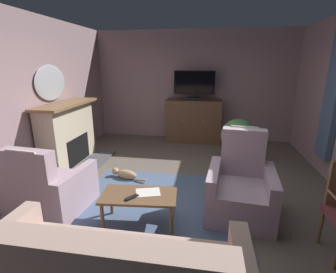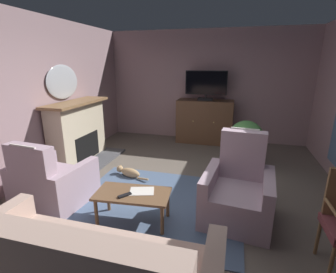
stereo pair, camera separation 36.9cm
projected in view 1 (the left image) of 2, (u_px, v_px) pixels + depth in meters
name	position (u px, v px, depth m)	size (l,w,h in m)	color
ground_plane	(175.00, 201.00, 3.75)	(5.63, 7.15, 0.04)	#665B51
wall_back	(193.00, 86.00, 6.50)	(5.63, 0.10, 2.77)	gray
wall_left	(7.00, 103.00, 3.75)	(0.10, 7.15, 2.77)	gray
curtain_panel_far	(334.00, 91.00, 4.12)	(0.10, 0.44, 2.32)	slate
rug_central	(160.00, 203.00, 3.63)	(2.40, 2.01, 0.01)	slate
fireplace	(69.00, 136.00, 4.88)	(0.86, 1.59, 1.24)	#4C4C51
wall_mirror_oval	(51.00, 83.00, 4.63)	(0.06, 0.92, 0.65)	#B2B7BF
tv_cabinet	(193.00, 122.00, 6.40)	(1.38, 0.57, 1.08)	#402A1C
television	(194.00, 84.00, 6.09)	(1.00, 0.20, 0.71)	black
coffee_table	(139.00, 198.00, 3.08)	(0.96, 0.55, 0.42)	brown
tv_remote	(132.00, 197.00, 2.97)	(0.17, 0.05, 0.02)	black
folded_newspaper	(148.00, 192.00, 3.11)	(0.30, 0.22, 0.01)	silver
armchair_beside_cabinet	(49.00, 189.00, 3.41)	(1.02, 0.94, 0.99)	#AD93A3
armchair_in_far_corner	(240.00, 190.00, 3.32)	(0.92, 0.96, 1.13)	#AD93A3
potted_plant_leafy_by_curtain	(238.00, 138.00, 4.92)	(0.66, 0.66, 0.92)	beige
cat	(125.00, 174.00, 4.40)	(0.68, 0.28, 0.18)	tan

